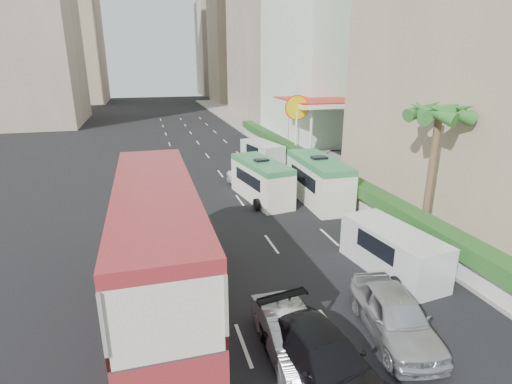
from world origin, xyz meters
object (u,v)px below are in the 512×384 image
object	(u,v)px
panel_van_near	(392,251)
panel_van_far	(262,153)
van_asset	(246,187)
car_black	(321,380)
shell_station	(318,128)
palm_tree	(431,174)
car_silver_lane_a	(287,351)
car_silver_lane_b	(392,335)
minibus_far	(318,180)
minibus_near	(261,180)
double_decker_bus	(160,257)

from	to	relation	value
panel_van_near	panel_van_far	distance (m)	20.22
van_asset	car_black	bearing A→B (deg)	-101.82
car_black	shell_station	xyz separation A→B (m)	(11.77, 27.07, 2.75)
car_black	palm_tree	bearing A→B (deg)	30.78
car_silver_lane_a	car_silver_lane_b	bearing A→B (deg)	-2.38
palm_tree	shell_station	distance (m)	19.14
van_asset	palm_tree	size ratio (longest dim) A/B	0.67
car_silver_lane_a	panel_van_far	xyz separation A→B (m)	(6.16, 23.87, 1.00)
car_silver_lane_a	minibus_far	bearing A→B (deg)	63.13
car_silver_lane_a	panel_van_near	xyz separation A→B (m)	(6.14, 3.65, 0.99)
car_silver_lane_b	car_black	size ratio (longest dim) A/B	0.89
car_silver_lane_a	van_asset	bearing A→B (deg)	80.66
car_silver_lane_a	car_black	bearing A→B (deg)	-68.21
panel_van_near	shell_station	xyz separation A→B (m)	(6.17, 22.02, 1.76)
minibus_far	panel_van_far	bearing A→B (deg)	94.99
car_black	minibus_near	distance (m)	16.30
minibus_near	minibus_far	xyz separation A→B (m)	(3.47, -1.41, 0.13)
car_silver_lane_b	shell_station	xyz separation A→B (m)	(8.61, 25.86, 2.75)
car_silver_lane_b	car_black	xyz separation A→B (m)	(-3.16, -1.21, 0.00)
panel_van_far	car_black	bearing A→B (deg)	-113.66
double_decker_bus	car_silver_lane_b	bearing A→B (deg)	-21.17
car_silver_lane_a	palm_tree	size ratio (longest dim) A/B	0.63
car_silver_lane_a	van_asset	xyz separation A→B (m)	(3.07, 17.53, 0.00)
double_decker_bus	panel_van_far	size ratio (longest dim) A/B	2.21
car_silver_lane_b	double_decker_bus	bearing A→B (deg)	168.04
minibus_near	panel_van_far	size ratio (longest dim) A/B	1.19
van_asset	minibus_near	xyz separation A→B (m)	(0.31, -2.94, 1.31)
van_asset	panel_van_near	distance (m)	14.25
car_silver_lane_a	van_asset	world-z (taller)	car_silver_lane_a
minibus_near	panel_van_near	bearing A→B (deg)	-84.71
car_silver_lane_b	palm_tree	xyz separation A→B (m)	(6.41, 6.86, 3.38)
car_silver_lane_b	minibus_near	size ratio (longest dim) A/B	0.78
minibus_far	car_black	bearing A→B (deg)	-112.07
car_silver_lane_a	palm_tree	distance (m)	12.58
minibus_near	palm_tree	distance (m)	10.60
car_silver_lane_a	panel_van_far	bearing A→B (deg)	76.12
panel_van_far	minibus_near	bearing A→B (deg)	-117.82
car_silver_lane_b	minibus_far	bearing A→B (deg)	85.97
shell_station	panel_van_far	bearing A→B (deg)	-163.72
car_silver_lane_b	palm_tree	size ratio (longest dim) A/B	0.73
car_silver_lane_a	minibus_near	world-z (taller)	minibus_near
double_decker_bus	car_black	distance (m)	6.40
panel_van_near	panel_van_far	xyz separation A→B (m)	(0.02, 20.22, 0.01)
car_silver_lane_a	palm_tree	bearing A→B (deg)	34.00
car_black	panel_van_far	distance (m)	25.91
minibus_near	panel_van_near	size ratio (longest dim) A/B	1.20
palm_tree	double_decker_bus	bearing A→B (deg)	-163.84
double_decker_bus	palm_tree	xyz separation A→B (m)	(13.80, 4.00, 0.85)
car_silver_lane_a	minibus_far	xyz separation A→B (m)	(6.85, 13.18, 1.44)
van_asset	palm_tree	xyz separation A→B (m)	(7.04, -10.86, 3.38)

